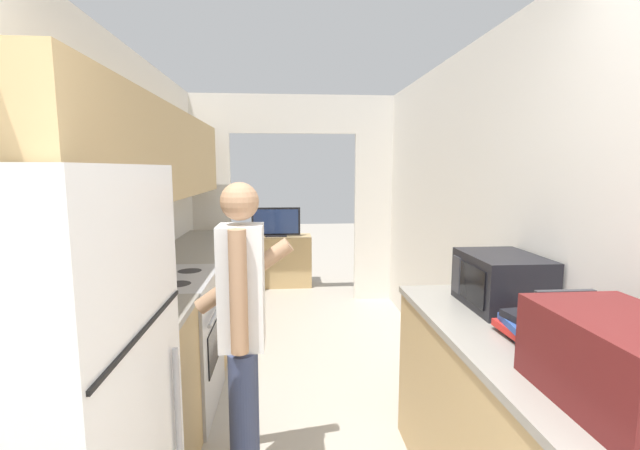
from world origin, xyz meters
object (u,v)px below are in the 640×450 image
(suitcase, at_px, (622,362))
(book_stack, at_px, (534,330))
(tv_cabinet, at_px, (277,261))
(television, at_px, (276,222))
(range_oven, at_px, (168,344))
(person, at_px, (243,335))
(microwave, at_px, (501,281))

(suitcase, bearing_deg, book_stack, 87.07)
(book_stack, distance_m, tv_cabinet, 4.49)
(suitcase, distance_m, tv_cabinet, 4.96)
(suitcase, height_order, television, suitcase)
(range_oven, height_order, person, person)
(suitcase, bearing_deg, range_oven, 136.93)
(person, relative_size, tv_cabinet, 1.64)
(suitcase, bearing_deg, tv_cabinet, 103.37)
(suitcase, relative_size, book_stack, 1.82)
(range_oven, bearing_deg, microwave, -21.66)
(tv_cabinet, bearing_deg, suitcase, -76.63)
(range_oven, height_order, microwave, microwave)
(suitcase, height_order, tv_cabinet, suitcase)
(range_oven, relative_size, book_stack, 3.47)
(range_oven, xyz_separation_m, suitcase, (1.80, -1.68, 0.60))
(person, xyz_separation_m, television, (0.07, 3.87, 0.06))
(suitcase, relative_size, microwave, 1.22)
(suitcase, relative_size, television, 0.84)
(tv_cabinet, bearing_deg, microwave, -72.15)
(range_oven, relative_size, tv_cabinet, 1.11)
(microwave, bearing_deg, book_stack, -100.32)
(person, xyz_separation_m, microwave, (1.31, 0.06, 0.22))
(range_oven, distance_m, tv_cabinet, 3.17)
(microwave, relative_size, tv_cabinet, 0.48)
(microwave, relative_size, book_stack, 1.49)
(person, bearing_deg, microwave, -87.89)
(range_oven, bearing_deg, television, 77.77)
(range_oven, height_order, television, television)
(television, bearing_deg, suitcase, -76.51)
(microwave, bearing_deg, range_oven, 158.34)
(television, bearing_deg, person, -91.08)
(microwave, xyz_separation_m, book_stack, (-0.08, -0.44, -0.09))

